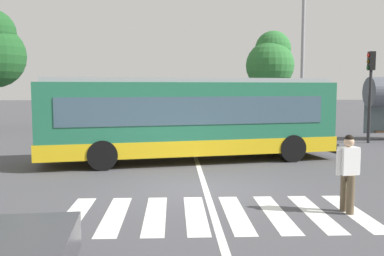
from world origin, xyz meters
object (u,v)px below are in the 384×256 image
pedestrian_crossing_street (348,169)px  parked_car_silver (118,120)px  city_transit_bus (189,118)px  background_tree_right (271,61)px  parked_car_teal (250,119)px  parked_car_white (161,119)px  twin_arm_street_lamp (303,39)px  traffic_light_far_corner (370,82)px  parked_car_red (204,119)px

pedestrian_crossing_street → parked_car_silver: 18.46m
city_transit_bus → background_tree_right: (6.45, 15.08, 3.04)m
pedestrian_crossing_street → parked_car_silver: bearing=112.8°
parked_car_silver → parked_car_teal: same height
city_transit_bus → background_tree_right: size_ratio=1.64×
parked_car_white → twin_arm_street_lamp: size_ratio=0.51×
city_transit_bus → twin_arm_street_lamp: (6.74, 8.40, 3.83)m
city_transit_bus → traffic_light_far_corner: (8.99, 4.69, 1.41)m
twin_arm_street_lamp → parked_car_teal: bearing=138.7°
city_transit_bus → traffic_light_far_corner: 10.24m
parked_car_teal → city_transit_bus: bearing=-111.6°
parked_car_silver → traffic_light_far_corner: traffic_light_far_corner is taller
parked_car_silver → parked_car_teal: bearing=3.2°
traffic_light_far_corner → pedestrian_crossing_street: bearing=-116.7°
parked_car_red → background_tree_right: bearing=42.6°
parked_car_white → parked_car_red: size_ratio=1.00×
parked_car_red → parked_car_silver: bearing=-178.0°
parked_car_white → parked_car_red: 2.69m
twin_arm_street_lamp → city_transit_bus: bearing=-128.7°
traffic_light_far_corner → parked_car_teal: bearing=128.8°
pedestrian_crossing_street → twin_arm_street_lamp: twin_arm_street_lamp is taller
pedestrian_crossing_street → parked_car_white: (-4.56, 17.61, -0.20)m
city_transit_bus → parked_car_teal: size_ratio=2.48×
city_transit_bus → parked_car_white: 10.89m
parked_car_teal → twin_arm_street_lamp: twin_arm_street_lamp is taller
parked_car_silver → traffic_light_far_corner: 14.24m
twin_arm_street_lamp → parked_car_silver: bearing=170.6°
parked_car_silver → background_tree_right: background_tree_right is taller
twin_arm_street_lamp → background_tree_right: 6.73m
parked_car_silver → parked_car_white: (2.60, 0.60, 0.00)m
parked_car_red → traffic_light_far_corner: (7.68, -5.68, 2.23)m
parked_car_white → parked_car_teal: bearing=-1.4°
pedestrian_crossing_street → parked_car_teal: pedestrian_crossing_street is taller
twin_arm_street_lamp → background_tree_right: size_ratio=1.30×
pedestrian_crossing_street → parked_car_silver: size_ratio=0.38×
traffic_light_far_corner → twin_arm_street_lamp: 4.97m
parked_car_silver → twin_arm_street_lamp: size_ratio=0.51×
parked_car_silver → traffic_light_far_corner: bearing=-23.0°
parked_car_red → twin_arm_street_lamp: size_ratio=0.51×
parked_car_silver → parked_car_teal: size_ratio=1.00×
parked_car_teal → traffic_light_far_corner: 7.96m
background_tree_right → parked_car_teal: bearing=-116.8°
pedestrian_crossing_street → traffic_light_far_corner: 13.05m
parked_car_silver → parked_car_white: size_ratio=1.00×
city_transit_bus → twin_arm_street_lamp: size_ratio=1.26×
twin_arm_street_lamp → background_tree_right: (-0.30, 6.68, -0.79)m
parked_car_white → background_tree_right: size_ratio=0.67×
parked_car_white → pedestrian_crossing_street: bearing=-75.5°
city_transit_bus → pedestrian_crossing_street: bearing=-64.9°
parked_car_silver → background_tree_right: 12.13m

